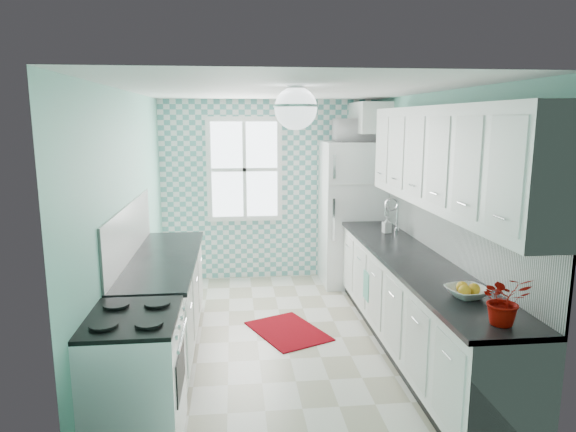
{
  "coord_description": "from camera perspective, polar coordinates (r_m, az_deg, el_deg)",
  "views": [
    {
      "loc": [
        -0.5,
        -4.92,
        2.24
      ],
      "look_at": [
        0.05,
        0.25,
        1.25
      ],
      "focal_mm": 32.0,
      "sensor_mm": 36.0,
      "label": 1
    }
  ],
  "objects": [
    {
      "name": "floor",
      "position": [
        5.44,
        -0.25,
        -13.68
      ],
      "size": [
        3.0,
        4.4,
        0.02
      ],
      "primitive_type": "cube",
      "color": "beige",
      "rests_on": "ground"
    },
    {
      "name": "ceiling",
      "position": [
        4.96,
        -0.28,
        13.9
      ],
      "size": [
        3.0,
        4.4,
        0.02
      ],
      "primitive_type": "cube",
      "color": "white",
      "rests_on": "wall_back"
    },
    {
      "name": "wall_back",
      "position": [
        7.22,
        -2.05,
        2.88
      ],
      "size": [
        3.0,
        0.02,
        2.5
      ],
      "primitive_type": "cube",
      "color": "#7AC8B3",
      "rests_on": "floor"
    },
    {
      "name": "wall_front",
      "position": [
        2.93,
        4.19,
        -8.97
      ],
      "size": [
        3.0,
        0.02,
        2.5
      ],
      "primitive_type": "cube",
      "color": "#7AC8B3",
      "rests_on": "floor"
    },
    {
      "name": "wall_left",
      "position": [
        5.12,
        -17.32,
        -0.86
      ],
      "size": [
        0.02,
        4.4,
        2.5
      ],
      "primitive_type": "cube",
      "color": "#7AC8B3",
      "rests_on": "floor"
    },
    {
      "name": "wall_right",
      "position": [
        5.41,
        15.86,
        -0.18
      ],
      "size": [
        0.02,
        4.4,
        2.5
      ],
      "primitive_type": "cube",
      "color": "#7AC8B3",
      "rests_on": "floor"
    },
    {
      "name": "accent_wall",
      "position": [
        7.2,
        -2.04,
        2.85
      ],
      "size": [
        3.0,
        0.01,
        2.5
      ],
      "primitive_type": "cube",
      "color": "#5FA6A2",
      "rests_on": "wall_back"
    },
    {
      "name": "window",
      "position": [
        7.12,
        -4.86,
        5.17
      ],
      "size": [
        1.04,
        0.05,
        1.44
      ],
      "color": "white",
      "rests_on": "wall_back"
    },
    {
      "name": "backsplash_right",
      "position": [
        5.05,
        17.27,
        -1.66
      ],
      "size": [
        0.02,
        3.6,
        0.51
      ],
      "primitive_type": "cube",
      "color": "white",
      "rests_on": "wall_right"
    },
    {
      "name": "backsplash_left",
      "position": [
        5.06,
        -17.2,
        -1.64
      ],
      "size": [
        0.02,
        2.15,
        0.51
      ],
      "primitive_type": "cube",
      "color": "white",
      "rests_on": "wall_left"
    },
    {
      "name": "upper_cabinets_right",
      "position": [
        4.71,
        16.98,
        6.17
      ],
      "size": [
        0.33,
        3.2,
        0.9
      ],
      "primitive_type": "cube",
      "color": "white",
      "rests_on": "wall_right"
    },
    {
      "name": "upper_cabinet_fridge",
      "position": [
        6.99,
        9.01,
        10.72
      ],
      "size": [
        0.4,
        0.74,
        0.4
      ],
      "primitive_type": "cube",
      "color": "white",
      "rests_on": "wall_right"
    },
    {
      "name": "ceiling_light",
      "position": [
        4.16,
        0.87,
        11.93
      ],
      "size": [
        0.34,
        0.34,
        0.35
      ],
      "color": "silver",
      "rests_on": "ceiling"
    },
    {
      "name": "base_cabinets_right",
      "position": [
        5.15,
        13.82,
        -9.87
      ],
      "size": [
        0.6,
        3.6,
        0.9
      ],
      "primitive_type": "cube",
      "color": "white",
      "rests_on": "floor"
    },
    {
      "name": "countertop_right",
      "position": [
        5.01,
        13.89,
        -4.84
      ],
      "size": [
        0.63,
        3.6,
        0.04
      ],
      "primitive_type": "cube",
      "color": "black",
      "rests_on": "base_cabinets_right"
    },
    {
      "name": "base_cabinets_left",
      "position": [
        5.22,
        -13.59,
        -9.61
      ],
      "size": [
        0.6,
        2.15,
        0.9
      ],
      "primitive_type": "cube",
      "color": "white",
      "rests_on": "floor"
    },
    {
      "name": "countertop_left",
      "position": [
        5.07,
        -13.66,
        -4.63
      ],
      "size": [
        0.63,
        2.15,
        0.04
      ],
      "primitive_type": "cube",
      "color": "black",
      "rests_on": "base_cabinets_left"
    },
    {
      "name": "fridge",
      "position": [
        7.05,
        7.24,
        0.3
      ],
      "size": [
        0.85,
        0.83,
        1.94
      ],
      "rotation": [
        0.0,
        0.0,
        0.07
      ],
      "color": "white",
      "rests_on": "floor"
    },
    {
      "name": "stove",
      "position": [
        3.85,
        -16.55,
        -16.88
      ],
      "size": [
        0.61,
        0.77,
        0.92
      ],
      "rotation": [
        0.0,
        0.0,
        0.02
      ],
      "color": "white",
      "rests_on": "floor"
    },
    {
      "name": "sink",
      "position": [
        6.07,
        10.4,
        -1.87
      ],
      "size": [
        0.5,
        0.42,
        0.53
      ],
      "rotation": [
        0.0,
        0.0,
        0.01
      ],
      "color": "silver",
      "rests_on": "countertop_right"
    },
    {
      "name": "rug",
      "position": [
        5.61,
        -0.0,
        -12.66
      ],
      "size": [
        0.93,
        1.06,
        0.01
      ],
      "primitive_type": "cube",
      "rotation": [
        0.0,
        0.0,
        0.42
      ],
      "color": "maroon",
      "rests_on": "floor"
    },
    {
      "name": "dish_towel",
      "position": [
        5.6,
        8.69,
        -7.68
      ],
      "size": [
        0.08,
        0.2,
        0.31
      ],
      "primitive_type": "cube",
      "rotation": [
        0.0,
        0.0,
        -0.36
      ],
      "color": "#4DA7A1",
      "rests_on": "base_cabinets_right"
    },
    {
      "name": "fruit_bowl",
      "position": [
        4.05,
        19.29,
        -8.0
      ],
      "size": [
        0.35,
        0.35,
        0.07
      ],
      "primitive_type": "imported",
      "rotation": [
        0.0,
        0.0,
        0.19
      ],
      "color": "silver",
      "rests_on": "countertop_right"
    },
    {
      "name": "potted_plant",
      "position": [
        3.58,
        22.94,
        -8.55
      ],
      "size": [
        0.33,
        0.29,
        0.33
      ],
      "primitive_type": "imported",
      "rotation": [
        0.0,
        0.0,
        -0.11
      ],
      "color": "#A61F0C",
      "rests_on": "countertop_right"
    },
    {
      "name": "soap_bottle",
      "position": [
        6.03,
        10.92,
        -0.95
      ],
      "size": [
        0.1,
        0.1,
        0.19
      ],
      "primitive_type": "imported",
      "rotation": [
        0.0,
        0.0,
        0.18
      ],
      "color": "#80A1AD",
      "rests_on": "countertop_right"
    },
    {
      "name": "microwave",
      "position": [
        6.93,
        7.46,
        9.45
      ],
      "size": [
        0.56,
        0.39,
        0.3
      ],
      "primitive_type": "imported",
      "rotation": [
        0.0,
        0.0,
        3.19
      ],
      "color": "silver",
      "rests_on": "fridge"
    }
  ]
}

